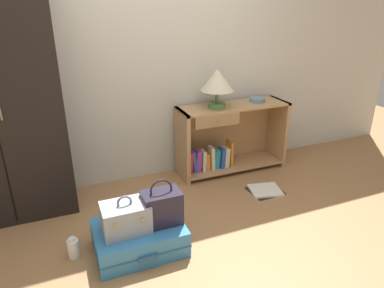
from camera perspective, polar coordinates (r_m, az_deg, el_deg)
The scene contains 10 objects.
ground_plane at distance 2.58m, azimuth 1.44°, elevation -18.99°, with size 9.00×9.00×0.00m, color #9E7047.
back_wall at distance 3.39m, azimuth -8.94°, elevation 15.26°, with size 6.40×0.10×2.60m, color beige.
bookshelf at distance 3.70m, azimuth 5.81°, elevation 0.87°, with size 1.18×0.38×0.73m.
table_lamp at distance 3.41m, azimuth 4.17°, elevation 10.23°, with size 0.32×0.32×0.39m.
bowl at distance 3.74m, azimuth 10.69°, elevation 7.18°, with size 0.16×0.16×0.04m, color slate.
suitcase_large at distance 2.66m, azimuth -8.68°, elevation -14.93°, with size 0.64×0.50×0.20m.
train_case at distance 2.52m, azimuth -10.86°, elevation -11.79°, with size 0.33×0.24×0.28m.
handbag at distance 2.55m, azimuth -4.99°, elevation -10.30°, with size 0.28×0.18×0.35m.
bottle at distance 2.72m, azimuth -18.94°, elevation -15.93°, with size 0.08×0.08×0.17m.
open_book_on_floor at distance 3.47m, azimuth 11.95°, elevation -7.46°, with size 0.34×0.31×0.02m.
Camera 1 is at (-0.79, -1.77, 1.71)m, focal length 32.40 mm.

